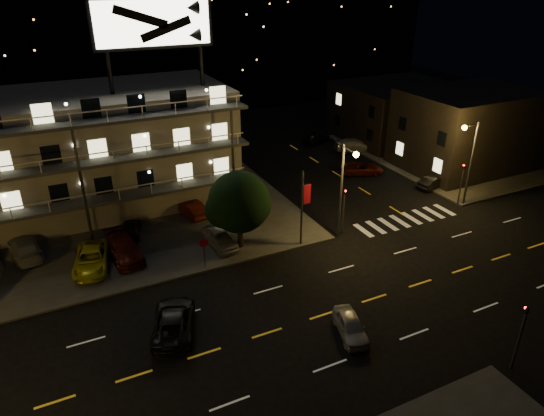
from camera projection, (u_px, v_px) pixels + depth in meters
name	position (u px, v px, depth m)	size (l,w,h in m)	color
ground	(296.00, 324.00, 30.25)	(140.00, 140.00, 0.00)	black
curb_nw	(37.00, 232.00, 40.87)	(44.00, 24.00, 0.15)	#343331
curb_ne	(436.00, 155.00, 58.20)	(16.00, 24.00, 0.15)	#343331
motel	(72.00, 152.00, 43.31)	(28.00, 13.80, 18.10)	gray
side_bldg_front	(467.00, 130.00, 53.13)	(14.06, 10.00, 8.50)	black
side_bldg_back	(396.00, 111.00, 63.16)	(14.06, 12.00, 7.00)	black
hill_backdrop	(63.00, 29.00, 78.47)	(120.00, 25.00, 24.00)	black
streetlight_nc	(344.00, 183.00, 37.84)	(0.44, 1.92, 8.00)	#2D2D30
streetlight_ne	(469.00, 156.00, 43.51)	(1.92, 0.44, 8.00)	#2D2D30
signal_nw	(344.00, 206.00, 39.54)	(0.20, 0.27, 4.60)	#2D2D30
signal_sw	(521.00, 331.00, 25.80)	(0.20, 0.27, 4.60)	#2D2D30
signal_ne	(462.00, 180.00, 44.66)	(0.27, 0.20, 4.60)	#2D2D30
banner_north	(303.00, 207.00, 37.54)	(0.83, 0.16, 6.40)	#2D2D30
stop_sign	(204.00, 248.00, 35.25)	(0.91, 0.11, 2.61)	#2D2D30
tree	(239.00, 204.00, 36.91)	(4.99, 4.80, 6.28)	black
lot_car_2	(92.00, 259.00, 35.48)	(2.36, 5.11, 1.42)	#CCC913
lot_car_3	(124.00, 248.00, 36.77)	(2.10, 5.16, 1.50)	#50160B
lot_car_4	(220.00, 238.00, 38.32)	(1.69, 4.21, 1.43)	#95969A
lot_car_7	(25.00, 248.00, 36.92)	(1.99, 4.90, 1.42)	#95969A
lot_car_8	(131.00, 229.00, 39.74)	(1.52, 3.78, 1.29)	black
lot_car_9	(191.00, 208.00, 43.22)	(1.46, 4.18, 1.38)	#50160B
side_car_0	(434.00, 182.00, 49.15)	(1.34, 3.85, 1.27)	black
side_car_1	(362.00, 168.00, 52.57)	(2.09, 4.53, 1.26)	#50160B
side_car_2	(355.00, 145.00, 59.35)	(2.09, 5.15, 1.50)	#95969A
side_car_3	(316.00, 138.00, 62.14)	(1.67, 4.16, 1.42)	black
road_car_east	(351.00, 326.00, 29.12)	(1.46, 3.64, 1.24)	#95969A
road_car_west	(174.00, 320.00, 29.43)	(2.38, 5.15, 1.43)	black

